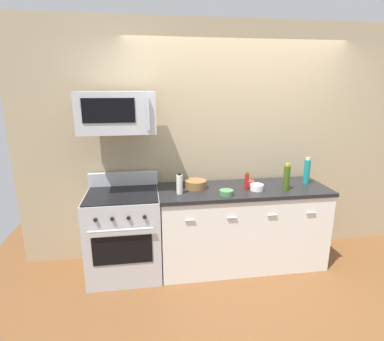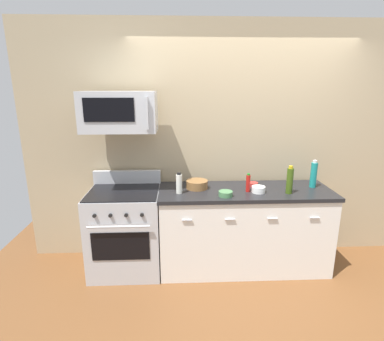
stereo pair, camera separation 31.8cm
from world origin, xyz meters
The scene contains 13 objects.
ground_plane centered at (0.00, 0.00, 0.00)m, with size 5.94×5.94×0.00m, color brown.
back_wall centered at (0.00, 0.41, 1.35)m, with size 4.95×0.10×2.70m, color tan.
counter_unit centered at (0.00, 0.00, 0.46)m, with size 1.86×0.66×0.92m.
range_oven centered at (-1.31, 0.00, 0.47)m, with size 0.76×0.69×1.07m.
microwave centered at (-1.31, 0.05, 1.75)m, with size 0.74×0.44×0.40m.
bottle_hot_sauce_red centered at (0.01, -0.06, 1.01)m, with size 0.04×0.04×0.20m.
bottle_sparkling_teal centered at (0.76, 0.06, 1.06)m, with size 0.07×0.07×0.30m.
bottle_vinegar_white centered at (-0.71, -0.08, 1.02)m, with size 0.06×0.06×0.22m.
bottle_olive_oil centered at (0.43, -0.13, 1.06)m, with size 0.07×0.07×0.29m.
bowl_wooden_salad centered at (-0.52, 0.07, 0.97)m, with size 0.23×0.23×0.09m.
bowl_white_ceramic centered at (0.12, -0.09, 0.95)m, with size 0.14×0.14×0.06m.
bowl_green_glaze centered at (-0.24, -0.19, 0.95)m, with size 0.14×0.14×0.05m.
bowl_red_small centered at (0.11, 0.12, 0.94)m, with size 0.11×0.11×0.04m.
Camera 1 is at (-1.03, -3.09, 1.99)m, focal length 28.81 mm.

